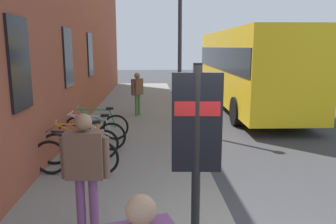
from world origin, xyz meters
name	(u,v)px	position (x,y,z in m)	size (l,w,h in m)	color
ground	(223,135)	(6.00, -1.00, 0.00)	(60.00, 60.00, 0.00)	#38383A
sidewalk_pavement	(136,120)	(8.00, 1.75, 0.06)	(24.00, 3.50, 0.12)	gray
station_facade	(79,14)	(8.99, 3.80, 3.89)	(22.00, 0.65, 7.79)	brown
bicycle_mid_rack	(76,156)	(2.63, 2.75, 0.51)	(0.48, 1.77, 0.97)	black
bicycle_nearest_sign	(80,145)	(3.40, 2.82, 0.51)	(0.61, 1.73, 0.97)	black
bicycle_leaning_wall	(91,135)	(4.26, 2.73, 0.51)	(0.48, 1.77, 0.97)	black
bicycle_beside_lamp	(97,127)	(5.15, 2.72, 0.51)	(0.48, 1.76, 0.97)	black
transit_info_sign	(197,136)	(-0.39, 0.74, 1.72)	(0.12, 0.55, 2.40)	black
city_bus	(246,65)	(10.58, -3.00, 1.92)	(10.55, 2.82, 3.35)	yellow
pedestrian_crossing_street	(85,163)	(0.36, 2.12, 1.17)	(0.27, 0.65, 1.72)	#723F72
pedestrian_near_bus	(137,90)	(8.61, 1.71, 1.11)	(0.53, 0.45, 1.62)	#4C724C
street_lamp	(180,36)	(6.56, 0.30, 3.00)	(0.28, 0.28, 4.82)	#333338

